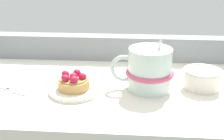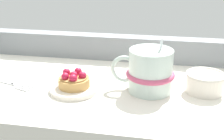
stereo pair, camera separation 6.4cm
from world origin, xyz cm
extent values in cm
cube|color=silver|center=(0.00, 0.00, -2.11)|extent=(72.59, 39.35, 4.23)
cube|color=gray|center=(0.00, 17.50, 3.28)|extent=(71.13, 4.36, 6.56)
cylinder|color=silver|center=(-5.62, -4.51, 0.50)|extent=(10.56, 10.56, 1.00)
cylinder|color=silver|center=(-5.62, -4.51, 0.25)|extent=(5.81, 5.81, 0.50)
cylinder|color=tan|center=(-5.62, -4.51, 2.00)|extent=(6.69, 6.69, 1.98)
cylinder|color=#A37942|center=(-5.62, -4.51, 3.14)|extent=(5.89, 5.89, 0.30)
sphere|color=#B71938|center=(-5.62, -4.51, 3.64)|extent=(1.67, 1.67, 1.67)
sphere|color=#B71938|center=(-3.72, -4.46, 3.69)|extent=(1.67, 1.67, 1.67)
sphere|color=#B71938|center=(-5.22, -2.60, 3.75)|extent=(1.67, 1.67, 1.67)
sphere|color=#B71938|center=(-7.55, -3.51, 3.74)|extent=(1.66, 1.66, 1.66)
sphere|color=#B71938|center=(-7.03, -5.89, 3.77)|extent=(1.64, 1.64, 1.64)
sphere|color=#B71938|center=(-5.17, -6.40, 3.71)|extent=(1.71, 1.71, 1.71)
cylinder|color=silver|center=(10.29, -1.51, 4.61)|extent=(9.21, 9.21, 9.23)
torus|color=#C64C70|center=(10.29, -1.51, 3.82)|extent=(10.37, 10.37, 1.11)
torus|color=silver|center=(4.78, -1.51, 4.61)|extent=(6.07, 0.91, 6.07)
cylinder|color=silver|center=(12.13, -0.82, 9.36)|extent=(0.93, 1.97, 5.02)
cube|color=silver|center=(-19.99, -4.28, 0.30)|extent=(1.32, 0.92, 0.60)
cube|color=silver|center=(-17.03, -6.45, 0.30)|extent=(3.39, 1.35, 0.60)
cube|color=silver|center=(-16.79, -5.75, 0.30)|extent=(3.39, 1.35, 0.60)
cube|color=silver|center=(-16.56, -5.06, 0.30)|extent=(3.39, 1.35, 0.60)
cube|color=silver|center=(-16.32, -4.36, 0.30)|extent=(3.39, 1.35, 0.60)
cylinder|color=silver|center=(21.77, 0.06, 2.00)|extent=(7.79, 7.79, 4.00)
torus|color=beige|center=(21.77, 0.06, 4.00)|extent=(8.23, 8.23, 0.60)
camera|label=1|loc=(6.88, -62.84, 28.55)|focal=49.32mm
camera|label=2|loc=(13.27, -62.01, 28.55)|focal=49.32mm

